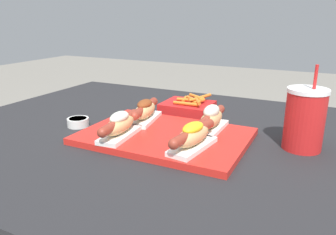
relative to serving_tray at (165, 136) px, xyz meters
name	(u,v)px	position (x,y,z in m)	size (l,w,h in m)	color
patio_table	(157,232)	(-0.05, 0.05, -0.37)	(1.33, 1.06, 0.72)	#232326
serving_tray	(165,136)	(0.00, 0.00, 0.00)	(0.45, 0.32, 0.02)	red
hot_dog_0	(120,125)	(-0.10, -0.08, 0.04)	(0.07, 0.20, 0.07)	white
hot_dog_1	(193,136)	(0.11, -0.07, 0.04)	(0.08, 0.20, 0.07)	white
hot_dog_2	(145,111)	(-0.11, 0.07, 0.04)	(0.09, 0.20, 0.07)	white
hot_dog_3	(211,119)	(0.11, 0.08, 0.04)	(0.06, 0.20, 0.07)	white
sauce_bowl	(78,122)	(-0.29, -0.02, 0.01)	(0.07, 0.07, 0.03)	silver
drink_cup	(305,119)	(0.35, 0.10, 0.07)	(0.10, 0.10, 0.22)	red
fries_basket	(188,107)	(-0.05, 0.28, 0.01)	(0.17, 0.15, 0.06)	red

